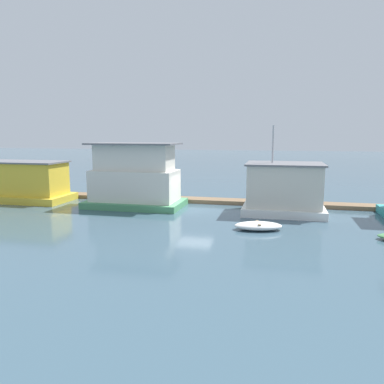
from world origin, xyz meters
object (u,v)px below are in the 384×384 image
at_px(houseboat_yellow, 24,182).
at_px(mooring_post_near_right, 17,188).
at_px(houseboat_green, 135,179).
at_px(houseboat_white, 284,189).
at_px(dinghy_white, 258,226).

xyz_separation_m(houseboat_yellow, mooring_post_near_right, (-1.93, 1.65, -0.80)).
distance_m(houseboat_green, houseboat_white, 10.74).
xyz_separation_m(houseboat_white, dinghy_white, (-1.40, -5.00, -1.42)).
distance_m(houseboat_green, dinghy_white, 10.72).
xyz_separation_m(houseboat_green, mooring_post_near_right, (-11.60, 1.88, -1.37)).
height_order(dinghy_white, mooring_post_near_right, mooring_post_near_right).
bearing_deg(houseboat_green, mooring_post_near_right, 170.82).
distance_m(houseboat_yellow, houseboat_white, 20.40).
height_order(houseboat_yellow, mooring_post_near_right, houseboat_yellow).
relative_size(houseboat_yellow, houseboat_green, 1.05).
bearing_deg(houseboat_yellow, dinghy_white, -15.16).
distance_m(houseboat_yellow, dinghy_white, 19.73).
relative_size(houseboat_yellow, houseboat_white, 1.26).
relative_size(houseboat_yellow, dinghy_white, 2.61).
relative_size(houseboat_yellow, mooring_post_near_right, 5.25).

